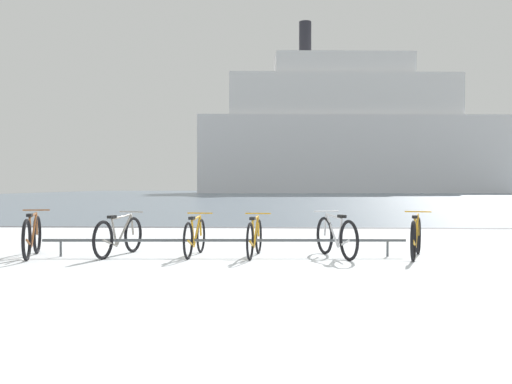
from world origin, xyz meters
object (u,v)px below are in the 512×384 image
object	(u,v)px
bicycle_0	(32,236)
bicycle_5	(416,237)
bicycle_4	(336,237)
bicycle_1	(119,236)
bicycle_3	(255,237)
bicycle_2	(195,237)
ferry_ship	(348,136)

from	to	relation	value
bicycle_0	bicycle_5	size ratio (longest dim) A/B	1.02
bicycle_0	bicycle_4	world-z (taller)	bicycle_0
bicycle_1	bicycle_4	size ratio (longest dim) A/B	1.09
bicycle_3	bicycle_5	bearing A→B (deg)	1.44
bicycle_3	bicycle_4	bearing A→B (deg)	0.36
bicycle_1	bicycle_4	distance (m)	3.78
bicycle_1	bicycle_4	world-z (taller)	bicycle_4
bicycle_0	bicycle_2	bearing A→B (deg)	6.98
bicycle_2	bicycle_3	xyz separation A→B (m)	(1.05, -0.09, 0.00)
bicycle_4	ferry_ship	xyz separation A→B (m)	(8.24, 83.13, 8.53)
bicycle_4	ferry_ship	world-z (taller)	ferry_ship
bicycle_0	ferry_ship	distance (m)	84.90
bicycle_2	ferry_ship	bearing A→B (deg)	82.67
bicycle_5	ferry_ship	xyz separation A→B (m)	(6.88, 83.07, 8.53)
bicycle_0	bicycle_4	size ratio (longest dim) A/B	1.08
bicycle_5	bicycle_2	bearing A→B (deg)	179.72
bicycle_5	bicycle_0	bearing A→B (deg)	-177.22
bicycle_3	ferry_ship	distance (m)	84.13
ferry_ship	bicycle_0	bearing A→B (deg)	-99.16
bicycle_0	bicycle_1	size ratio (longest dim) A/B	0.99
bicycle_3	bicycle_5	xyz separation A→B (m)	(2.76, 0.07, 0.01)
bicycle_3	bicycle_2	bearing A→B (deg)	175.22
bicycle_1	ferry_ship	bearing A→B (deg)	81.77
bicycle_1	bicycle_0	bearing A→B (deg)	-168.78
bicycle_0	bicycle_1	xyz separation A→B (m)	(1.43, 0.28, -0.02)
bicycle_0	bicycle_1	world-z (taller)	bicycle_0
bicycle_5	ferry_ship	size ratio (longest dim) A/B	0.04
bicycle_5	bicycle_4	bearing A→B (deg)	-177.46
bicycle_1	bicycle_5	size ratio (longest dim) A/B	1.03
bicycle_0	bicycle_1	bearing A→B (deg)	11.22
bicycle_1	ferry_ship	size ratio (longest dim) A/B	0.04
bicycle_5	ferry_ship	distance (m)	83.79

